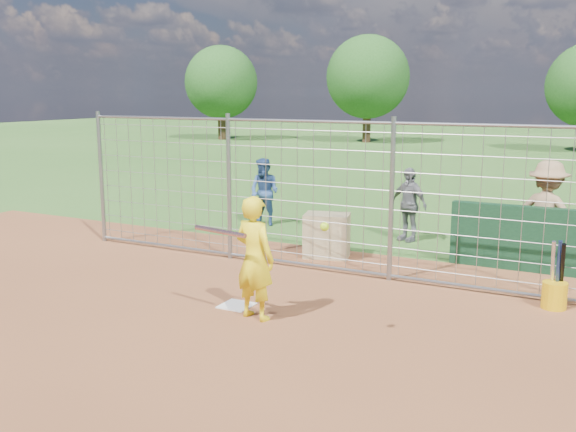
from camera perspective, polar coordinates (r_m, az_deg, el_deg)
The scene contains 12 objects.
ground at distance 9.29m, azimuth -3.95°, elevation -7.65°, with size 100.00×100.00×0.00m, color #2D591E.
infield_dirt at distance 7.09m, azimuth -17.03°, elevation -14.19°, with size 18.00×18.00×0.00m, color brown.
home_plate at distance 9.13m, azimuth -4.61°, elevation -7.94°, with size 0.43×0.43×0.02m, color silver.
dugout_wall at distance 11.43m, azimuth 20.71°, elevation -1.94°, with size 2.60×0.20×1.10m, color #11381E.
batter at distance 8.42m, azimuth -2.99°, elevation -3.76°, with size 0.60×0.40×1.65m, color yellow.
bystander_a at distance 14.42m, azimuth -2.11°, elevation 2.15°, with size 0.74×0.57×1.51m, color navy.
bystander_b at distance 13.10m, azimuth 10.65°, elevation 1.03°, with size 0.87×0.36×1.49m, color slate.
bystander_c at distance 11.67m, azimuth 22.00°, elevation 0.08°, with size 1.19×0.69×1.85m, color #92704F.
equipment_bin at distance 11.68m, azimuth 3.47°, elevation -1.74°, with size 0.80×0.55×0.80m, color tan.
equipment_in_play at distance 7.98m, azimuth -4.01°, elevation -1.28°, with size 2.01×0.31×0.32m.
bucket_with_bats at distance 9.68m, azimuth 22.63°, elevation -6.21°, with size 0.34×0.39×0.98m.
backstop_fence at distance 10.70m, azimuth 1.53°, elevation 1.80°, with size 9.08×0.08×2.60m.
Camera 1 is at (4.60, -7.51, 2.96)m, focal length 40.00 mm.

